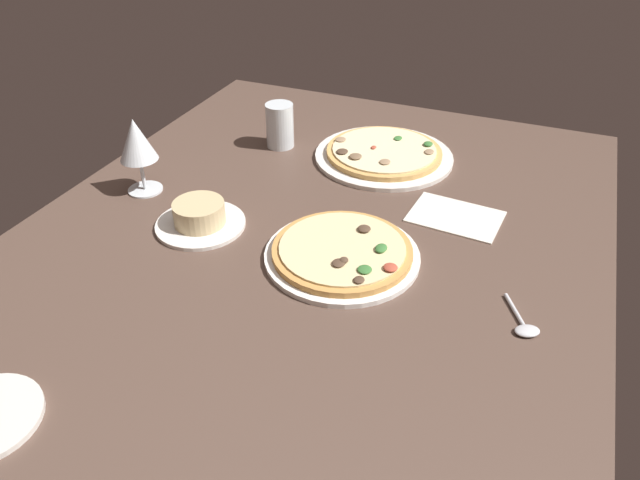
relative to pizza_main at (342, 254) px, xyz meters
The scene contains 8 objects.
dining_table 9.19cm from the pizza_main, 86.94° to the left, with size 150.00×110.00×4.00cm, color brown.
pizza_main is the anchor object (origin of this frame).
pizza_side 41.86cm from the pizza_main, ahead, with size 32.63×32.63×3.37cm.
ramekin_on_saucer 29.63cm from the pizza_main, 90.44° to the left, with size 17.67×17.67×5.23cm.
wine_glass_far 49.82cm from the pizza_main, 81.36° to the left, with size 7.92×7.92×16.51cm.
water_glass 49.32cm from the pizza_main, 38.54° to the left, with size 6.74×6.74×10.70cm.
paper_menu 27.48cm from the pizza_main, 36.20° to the right, with size 12.71×17.81×0.30cm, color silver.
spoon 33.46cm from the pizza_main, 100.29° to the right, with size 10.20×7.10×1.00cm.
Camera 1 is at (-82.94, -38.39, 69.00)cm, focal length 33.60 mm.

